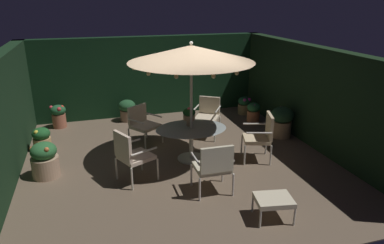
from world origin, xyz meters
TOP-DOWN VIEW (x-y plane):
  - ground_plane at (0.00, 0.00)m, footprint 6.87×6.92m
  - hedge_backdrop_rear at (0.00, 3.31)m, footprint 6.87×0.30m
  - hedge_backdrop_right at (3.29, 0.00)m, footprint 0.30×6.92m
  - patio_dining_table at (0.29, -0.10)m, footprint 1.50×1.15m
  - patio_umbrella at (0.29, -0.10)m, footprint 2.50×2.50m
  - centerpiece_planter at (0.28, 0.04)m, footprint 0.27×0.27m
  - patio_chair_north at (1.08, 1.14)m, footprint 0.82×0.83m
  - patio_chair_northeast at (-0.55, 1.10)m, footprint 0.82×0.81m
  - patio_chair_east at (-1.05, -0.72)m, footprint 0.78×0.77m
  - patio_chair_southeast at (0.25, -1.57)m, footprint 0.65×0.58m
  - patio_chair_south at (1.69, -0.55)m, footprint 0.71×0.72m
  - ottoman_footrest at (0.89, -2.54)m, footprint 0.63×0.54m
  - potted_plant_back_right at (-0.72, 2.81)m, footprint 0.47×0.47m
  - potted_plant_back_center at (2.62, 1.70)m, footprint 0.36×0.36m
  - potted_plant_left_near at (-2.81, 1.37)m, footprint 0.40×0.40m
  - potted_plant_back_left at (2.69, 2.45)m, footprint 0.36×0.36m
  - potted_plant_right_far at (-2.52, 2.80)m, footprint 0.41×0.40m
  - potted_plant_front_corner at (-2.62, -0.03)m, footprint 0.51×0.51m
  - potted_plant_left_far at (2.80, 0.51)m, footprint 0.56×0.56m

SIDE VIEW (x-z plane):
  - ground_plane at x=0.00m, z-range -0.02..0.00m
  - potted_plant_back_left at x=2.69m, z-range 0.01..0.53m
  - potted_plant_left_near at x=-2.81m, z-range 0.01..0.53m
  - potted_plant_back_center at x=2.62m, z-range 0.01..0.56m
  - ottoman_footrest at x=0.89m, z-range 0.14..0.51m
  - potted_plant_back_right at x=-0.72m, z-range 0.03..0.63m
  - potted_plant_right_far at x=-2.52m, z-range 0.03..0.64m
  - potted_plant_front_corner at x=-2.62m, z-range 0.00..0.70m
  - potted_plant_left_far at x=2.80m, z-range 0.03..0.79m
  - patio_chair_northeast at x=-0.55m, z-range 0.07..0.97m
  - patio_chair_southeast at x=0.25m, z-range 0.08..1.04m
  - patio_chair_north at x=1.08m, z-range 0.09..1.03m
  - patio_dining_table at x=0.29m, z-range 0.21..0.92m
  - patio_chair_east at x=-1.05m, z-range 0.07..1.08m
  - patio_chair_south at x=1.69m, z-range 0.07..1.09m
  - centerpiece_planter at x=0.28m, z-range 0.76..1.16m
  - hedge_backdrop_rear at x=0.00m, z-range 0.00..2.26m
  - hedge_backdrop_right at x=3.29m, z-range 0.00..2.26m
  - patio_umbrella at x=0.29m, z-range 1.00..3.49m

